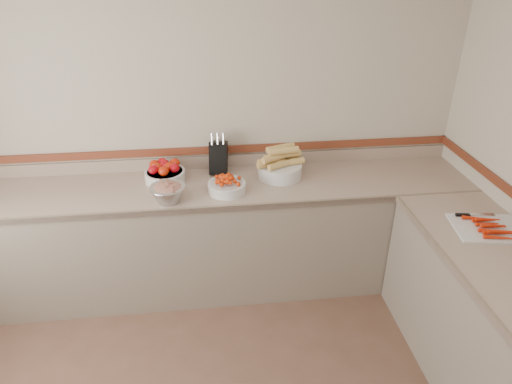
{
  "coord_description": "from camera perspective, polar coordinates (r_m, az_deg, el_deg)",
  "views": [
    {
      "loc": [
        0.03,
        -1.33,
        2.46
      ],
      "look_at": [
        0.35,
        1.35,
        1.0
      ],
      "focal_mm": 32.0,
      "sensor_mm": 36.0,
      "label": 1
    }
  ],
  "objects": [
    {
      "name": "tomato_bowl",
      "position": [
        3.48,
        -11.35,
        2.44
      ],
      "size": [
        0.3,
        0.3,
        0.15
      ],
      "color": "silver",
      "rests_on": "counter_back"
    },
    {
      "name": "cherry_tomato_bowl",
      "position": [
        3.26,
        -3.67,
        0.85
      ],
      "size": [
        0.27,
        0.27,
        0.15
      ],
      "color": "silver",
      "rests_on": "counter_back"
    },
    {
      "name": "back_wall",
      "position": [
        3.52,
        -7.0,
        8.99
      ],
      "size": [
        4.0,
        0.0,
        4.0
      ],
      "primitive_type": "plane",
      "rotation": [
        1.57,
        0.0,
        0.0
      ],
      "color": "#BAAD99",
      "rests_on": "ground_plane"
    },
    {
      "name": "rhubarb_bowl",
      "position": [
        3.18,
        -10.93,
        -0.01
      ],
      "size": [
        0.25,
        0.25,
        0.14
      ],
      "color": "#B2B2BA",
      "rests_on": "counter_back"
    },
    {
      "name": "counter_back",
      "position": [
        3.61,
        -6.17,
        -5.5
      ],
      "size": [
        4.0,
        0.65,
        1.08
      ],
      "color": "gray",
      "rests_on": "ground_plane"
    },
    {
      "name": "corn_bowl",
      "position": [
        3.47,
        3.01,
        3.27
      ],
      "size": [
        0.37,
        0.34,
        0.25
      ],
      "color": "silver",
      "rests_on": "counter_back"
    },
    {
      "name": "cutting_board",
      "position": [
        3.19,
        27.09,
        -3.95
      ],
      "size": [
        0.47,
        0.39,
        0.06
      ],
      "color": "silver",
      "rests_on": "counter_right"
    },
    {
      "name": "knife_block",
      "position": [
        3.52,
        -4.72,
        4.39
      ],
      "size": [
        0.16,
        0.18,
        0.33
      ],
      "color": "black",
      "rests_on": "counter_back"
    }
  ]
}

